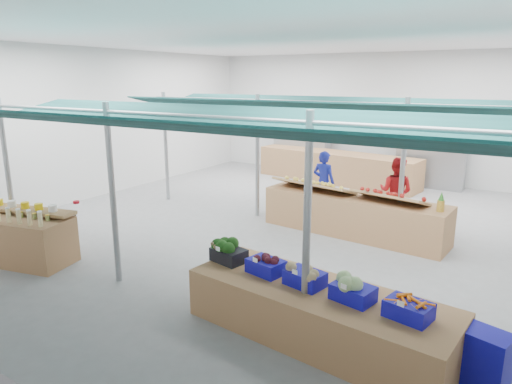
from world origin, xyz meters
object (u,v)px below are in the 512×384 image
veg_counter (317,313)px  vendor_right (396,192)px  bottle_shelf (22,238)px  vendor_left (324,183)px  fruit_counter (353,215)px  crate_stack (482,358)px

veg_counter → vendor_right: vendor_right is taller
bottle_shelf → vendor_left: bearing=45.8°
fruit_counter → vendor_right: (0.60, 1.10, 0.38)m
bottle_shelf → fruit_counter: bottle_shelf is taller
fruit_counter → crate_stack: fruit_counter is taller
crate_stack → vendor_right: vendor_right is taller
veg_counter → crate_stack: bearing=8.3°
veg_counter → vendor_left: (-2.26, 5.33, 0.46)m
veg_counter → vendor_right: size_ratio=2.20×
veg_counter → crate_stack: (1.97, 0.08, -0.02)m
crate_stack → vendor_right: size_ratio=0.41×
vendor_left → vendor_right: size_ratio=1.00×
fruit_counter → crate_stack: size_ratio=6.17×
bottle_shelf → crate_stack: bottle_shelf is taller
veg_counter → vendor_left: size_ratio=2.20×
crate_stack → vendor_left: 6.76m
bottle_shelf → veg_counter: bearing=-8.1°
bottle_shelf → vendor_left: 6.83m
vendor_left → vendor_right: bearing=-175.2°
bottle_shelf → veg_counter: size_ratio=0.59×
fruit_counter → vendor_left: bearing=142.3°
veg_counter → crate_stack: 1.97m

